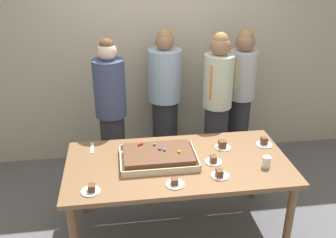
{
  "coord_description": "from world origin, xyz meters",
  "views": [
    {
      "loc": [
        -0.48,
        -2.78,
        2.48
      ],
      "look_at": [
        -0.07,
        0.15,
        1.11
      ],
      "focal_mm": 40.0,
      "sensor_mm": 36.0,
      "label": 1
    }
  ],
  "objects_px": {
    "person_striped_tie_right": "(111,114)",
    "person_left_edge_reaching": "(241,96)",
    "party_table": "(178,170)",
    "plated_slice_far_right": "(213,161)",
    "drink_cup_nearest": "(266,162)",
    "plated_slice_near_right": "(264,143)",
    "sheet_cake": "(158,157)",
    "plated_slice_center_back": "(91,190)",
    "plated_slice_far_left": "(175,183)",
    "person_serving_front": "(165,99)",
    "plated_slice_center_front": "(223,146)",
    "person_green_shirt_behind": "(217,105)",
    "cake_server_utensil": "(92,148)",
    "plated_slice_near_left": "(220,174)"
  },
  "relations": [
    {
      "from": "plated_slice_far_left",
      "to": "person_serving_front",
      "type": "bearing_deg",
      "value": 85.21
    },
    {
      "from": "party_table",
      "to": "plated_slice_far_right",
      "type": "relative_size",
      "value": 13.02
    },
    {
      "from": "plated_slice_far_right",
      "to": "person_striped_tie_right",
      "type": "relative_size",
      "value": 0.09
    },
    {
      "from": "plated_slice_far_right",
      "to": "person_left_edge_reaching",
      "type": "distance_m",
      "value": 1.38
    },
    {
      "from": "plated_slice_center_front",
      "to": "person_green_shirt_behind",
      "type": "distance_m",
      "value": 0.74
    },
    {
      "from": "plated_slice_center_back",
      "to": "person_striped_tie_right",
      "type": "height_order",
      "value": "person_striped_tie_right"
    },
    {
      "from": "plated_slice_near_right",
      "to": "plated_slice_center_back",
      "type": "bearing_deg",
      "value": -161.61
    },
    {
      "from": "plated_slice_far_left",
      "to": "plated_slice_near_right",
      "type": "bearing_deg",
      "value": 29.41
    },
    {
      "from": "plated_slice_far_left",
      "to": "person_serving_front",
      "type": "height_order",
      "value": "person_serving_front"
    },
    {
      "from": "plated_slice_near_right",
      "to": "cake_server_utensil",
      "type": "xyz_separation_m",
      "value": [
        -1.62,
        0.16,
        -0.02
      ]
    },
    {
      "from": "plated_slice_far_right",
      "to": "plated_slice_center_front",
      "type": "xyz_separation_m",
      "value": [
        0.15,
        0.24,
        0.01
      ]
    },
    {
      "from": "plated_slice_far_left",
      "to": "person_serving_front",
      "type": "distance_m",
      "value": 1.59
    },
    {
      "from": "person_green_shirt_behind",
      "to": "party_table",
      "type": "bearing_deg",
      "value": 8.23
    },
    {
      "from": "plated_slice_near_right",
      "to": "party_table",
      "type": "bearing_deg",
      "value": -167.56
    },
    {
      "from": "drink_cup_nearest",
      "to": "person_green_shirt_behind",
      "type": "distance_m",
      "value": 1.1
    },
    {
      "from": "plated_slice_center_back",
      "to": "person_green_shirt_behind",
      "type": "height_order",
      "value": "person_green_shirt_behind"
    },
    {
      "from": "plated_slice_near_right",
      "to": "drink_cup_nearest",
      "type": "height_order",
      "value": "drink_cup_nearest"
    },
    {
      "from": "sheet_cake",
      "to": "drink_cup_nearest",
      "type": "bearing_deg",
      "value": -14.1
    },
    {
      "from": "party_table",
      "to": "person_serving_front",
      "type": "height_order",
      "value": "person_serving_front"
    },
    {
      "from": "plated_slice_far_left",
      "to": "person_striped_tie_right",
      "type": "distance_m",
      "value": 1.3
    },
    {
      "from": "person_serving_front",
      "to": "plated_slice_center_back",
      "type": "bearing_deg",
      "value": -16.0
    },
    {
      "from": "plated_slice_near_right",
      "to": "person_left_edge_reaching",
      "type": "bearing_deg",
      "value": 85.31
    },
    {
      "from": "person_serving_front",
      "to": "person_left_edge_reaching",
      "type": "height_order",
      "value": "person_serving_front"
    },
    {
      "from": "party_table",
      "to": "plated_slice_far_right",
      "type": "bearing_deg",
      "value": -10.09
    },
    {
      "from": "party_table",
      "to": "plated_slice_center_front",
      "type": "xyz_separation_m",
      "value": [
        0.45,
        0.19,
        0.11
      ]
    },
    {
      "from": "party_table",
      "to": "cake_server_utensil",
      "type": "height_order",
      "value": "cake_server_utensil"
    },
    {
      "from": "sheet_cake",
      "to": "plated_slice_center_back",
      "type": "distance_m",
      "value": 0.68
    },
    {
      "from": "cake_server_utensil",
      "to": "plated_slice_far_left",
      "type": "bearing_deg",
      "value": -45.62
    },
    {
      "from": "party_table",
      "to": "plated_slice_near_right",
      "type": "xyz_separation_m",
      "value": [
        0.86,
        0.19,
        0.1
      ]
    },
    {
      "from": "sheet_cake",
      "to": "drink_cup_nearest",
      "type": "relative_size",
      "value": 6.68
    },
    {
      "from": "plated_slice_far_right",
      "to": "drink_cup_nearest",
      "type": "relative_size",
      "value": 1.5
    },
    {
      "from": "plated_slice_near_right",
      "to": "person_striped_tie_right",
      "type": "bearing_deg",
      "value": 154.66
    },
    {
      "from": "plated_slice_center_back",
      "to": "person_striped_tie_right",
      "type": "xyz_separation_m",
      "value": [
        0.17,
        1.21,
        0.09
      ]
    },
    {
      "from": "sheet_cake",
      "to": "plated_slice_center_back",
      "type": "xyz_separation_m",
      "value": [
        -0.56,
        -0.38,
        -0.03
      ]
    },
    {
      "from": "person_striped_tie_right",
      "to": "person_left_edge_reaching",
      "type": "height_order",
      "value": "person_striped_tie_right"
    },
    {
      "from": "plated_slice_far_right",
      "to": "person_green_shirt_behind",
      "type": "relative_size",
      "value": 0.09
    },
    {
      "from": "plated_slice_far_left",
      "to": "person_left_edge_reaching",
      "type": "distance_m",
      "value": 1.83
    },
    {
      "from": "plated_slice_far_right",
      "to": "person_green_shirt_behind",
      "type": "height_order",
      "value": "person_green_shirt_behind"
    },
    {
      "from": "plated_slice_near_right",
      "to": "plated_slice_far_right",
      "type": "xyz_separation_m",
      "value": [
        -0.56,
        -0.24,
        -0.0
      ]
    },
    {
      "from": "sheet_cake",
      "to": "plated_slice_near_left",
      "type": "height_order",
      "value": "sheet_cake"
    },
    {
      "from": "party_table",
      "to": "plated_slice_near_right",
      "type": "bearing_deg",
      "value": 12.44
    },
    {
      "from": "plated_slice_center_front",
      "to": "person_serving_front",
      "type": "relative_size",
      "value": 0.09
    },
    {
      "from": "sheet_cake",
      "to": "drink_cup_nearest",
      "type": "height_order",
      "value": "sheet_cake"
    },
    {
      "from": "plated_slice_center_back",
      "to": "person_left_edge_reaching",
      "type": "distance_m",
      "value": 2.26
    },
    {
      "from": "drink_cup_nearest",
      "to": "person_green_shirt_behind",
      "type": "height_order",
      "value": "person_green_shirt_behind"
    },
    {
      "from": "person_green_shirt_behind",
      "to": "person_striped_tie_right",
      "type": "height_order",
      "value": "person_green_shirt_behind"
    },
    {
      "from": "person_green_shirt_behind",
      "to": "person_left_edge_reaching",
      "type": "relative_size",
      "value": 1.02
    },
    {
      "from": "drink_cup_nearest",
      "to": "person_left_edge_reaching",
      "type": "relative_size",
      "value": 0.06
    },
    {
      "from": "person_green_shirt_behind",
      "to": "person_serving_front",
      "type": "bearing_deg",
      "value": -81.37
    },
    {
      "from": "party_table",
      "to": "plated_slice_center_front",
      "type": "height_order",
      "value": "plated_slice_center_front"
    }
  ]
}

